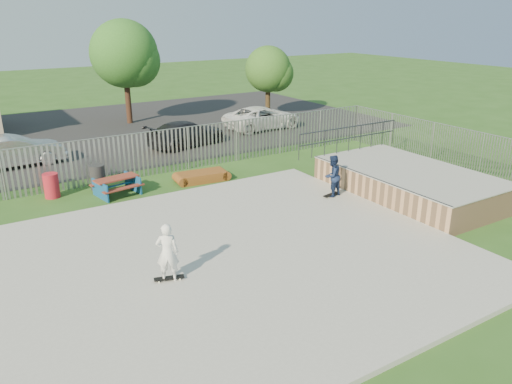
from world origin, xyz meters
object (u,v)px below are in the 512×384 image
trash_bin_grey (98,177)px  car_silver (15,151)px  trash_bin_red (51,186)px  tree_right (268,69)px  picnic_table (117,186)px  tree_mid (124,54)px  funbox (202,176)px  car_dark (187,133)px  car_white (263,118)px  skater_navy (332,176)px  skater_white (167,252)px

trash_bin_grey → car_silver: car_silver is taller
trash_bin_grey → car_silver: (-2.41, 5.33, 0.23)m
trash_bin_red → tree_right: size_ratio=0.20×
picnic_table → tree_mid: 14.74m
funbox → car_dark: 6.31m
funbox → car_dark: size_ratio=0.45×
trash_bin_grey → tree_mid: tree_mid is taller
funbox → car_white: 10.73m
car_white → tree_right: (2.51, 3.27, 2.54)m
funbox → tree_mid: (1.32, 13.49, 4.25)m
picnic_table → car_silver: bearing=104.5°
car_white → tree_right: size_ratio=1.04×
trash_bin_red → trash_bin_grey: 1.82m
car_dark → tree_mid: (-0.70, 7.53, 3.76)m
picnic_table → tree_mid: bearing=59.8°
skater_navy → tree_right: bearing=-126.5°
trash_bin_red → tree_mid: bearing=59.3°
car_white → skater_navy: bearing=157.1°
tree_right → skater_navy: (-7.08, -15.33, -2.29)m
tree_mid → tree_right: size_ratio=1.36×
skater_navy → skater_white: bearing=7.4°
car_white → skater_white: 19.39m
car_silver → car_dark: 8.57m
trash_bin_grey → tree_mid: size_ratio=0.16×
trash_bin_red → tree_right: 18.96m
car_silver → tree_mid: bearing=-51.9°
funbox → tree_mid: tree_mid is taller
picnic_table → trash_bin_red: trash_bin_red is taller
car_white → skater_navy: (-4.57, -12.06, 0.25)m
tree_mid → skater_navy: bearing=-83.9°
trash_bin_grey → car_white: size_ratio=0.21×
funbox → car_white: (7.85, 7.30, 0.52)m
car_dark → funbox: bearing=148.6°
car_dark → skater_navy: (1.26, -10.72, 0.28)m
funbox → skater_white: size_ratio=1.27×
funbox → car_white: bearing=48.5°
picnic_table → skater_navy: bearing=-45.4°
car_white → trash_bin_red: bearing=111.4°
picnic_table → trash_bin_red: (-2.28, 1.06, 0.12)m
picnic_table → trash_bin_red: size_ratio=1.96×
trash_bin_grey → car_white: car_white is taller
car_dark → picnic_table: bearing=122.6°
car_silver → tree_mid: tree_mid is taller
tree_right → skater_white: size_ratio=2.96×
funbox → car_dark: bearing=76.9°
skater_navy → funbox: bearing=-67.2°
car_dark → tree_right: bearing=-73.7°
trash_bin_red → tree_right: (16.30, 9.28, 2.77)m
picnic_table → car_dark: size_ratio=0.42×
picnic_table → car_white: size_ratio=0.38×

